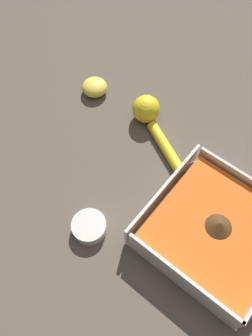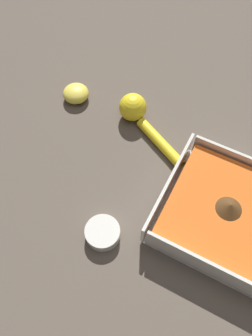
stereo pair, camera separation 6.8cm
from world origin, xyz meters
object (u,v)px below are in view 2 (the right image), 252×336
at_px(spice_bowl, 103,233).
at_px(lemon_squeezer, 139,115).
at_px(lemon_half, 76,93).
at_px(square_dish, 223,212).

height_order(spice_bowl, lemon_squeezer, lemon_squeezer).
distance_m(spice_bowl, lemon_squeezer, 0.29).
xyz_separation_m(lemon_squeezer, lemon_half, (0.00, -0.17, -0.01)).
bearing_deg(square_dish, spice_bowl, -53.30).
relative_size(spice_bowl, lemon_squeezer, 0.34).
distance_m(square_dish, lemon_half, 0.45).
relative_size(spice_bowl, lemon_half, 1.07).
distance_m(lemon_squeezer, lemon_half, 0.17).
bearing_deg(lemon_half, spice_bowl, 40.16).
bearing_deg(spice_bowl, lemon_half, -139.84).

